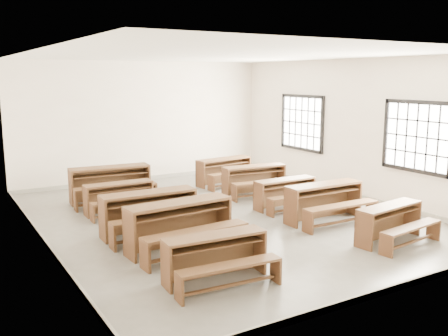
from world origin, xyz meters
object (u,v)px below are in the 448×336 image
desk_set_6 (325,200)px  desk_set_8 (255,178)px  desk_set_9 (225,169)px  desk_set_7 (286,191)px  desk_set_1 (181,222)px  desk_set_3 (120,196)px  desk_set_0 (216,255)px  desk_set_4 (111,181)px  desk_set_5 (391,221)px  desk_set_2 (150,210)px

desk_set_6 → desk_set_8: desk_set_6 is taller
desk_set_9 → desk_set_7: bearing=-98.6°
desk_set_1 → desk_set_3: desk_set_1 is taller
desk_set_0 → desk_set_7: size_ratio=1.07×
desk_set_1 → desk_set_9: 5.09m
desk_set_8 → desk_set_9: bearing=98.0°
desk_set_0 → desk_set_4: size_ratio=0.82×
desk_set_5 → desk_set_7: 2.69m
desk_set_7 → desk_set_8: 1.40m
desk_set_2 → desk_set_8: size_ratio=1.07×
desk_set_0 → desk_set_1: (0.13, 1.39, 0.08)m
desk_set_5 → desk_set_4: bearing=115.0°
desk_set_4 → desk_set_6: size_ratio=1.12×
desk_set_1 → desk_set_6: 3.16m
desk_set_5 → desk_set_7: desk_set_5 is taller
desk_set_7 → desk_set_1: bearing=-158.1°
desk_set_1 → desk_set_3: size_ratio=1.30×
desk_set_0 → desk_set_9: size_ratio=0.93×
desk_set_6 → desk_set_2: bearing=164.3°
desk_set_3 → desk_set_8: size_ratio=0.87×
desk_set_7 → desk_set_9: (0.10, 2.73, 0.03)m
desk_set_0 → desk_set_8: size_ratio=0.93×
desk_set_6 → desk_set_3: bearing=141.9°
desk_set_3 → desk_set_9: (3.31, 1.27, 0.03)m
desk_set_8 → desk_set_9: desk_set_8 is taller
desk_set_2 → desk_set_3: size_ratio=1.23×
desk_set_4 → desk_set_9: 3.16m
desk_set_0 → desk_set_1: bearing=88.4°
desk_set_1 → desk_set_4: bearing=86.0°
desk_set_7 → desk_set_8: (0.14, 1.39, 0.04)m
desk_set_1 → desk_set_2: bearing=93.2°
desk_set_0 → desk_set_4: (0.18, 5.09, 0.08)m
desk_set_8 → desk_set_7: bearing=-89.5°
desk_set_9 → desk_set_8: bearing=-94.8°
desk_set_8 → desk_set_0: bearing=-123.8°
desk_set_9 → desk_set_4: bearing=178.0°
desk_set_5 → desk_set_7: (-0.17, 2.69, -0.00)m
desk_set_4 → desk_set_6: desk_set_4 is taller
desk_set_6 → desk_set_7: bearing=93.5°
desk_set_3 → desk_set_7: (3.20, -1.45, 0.00)m
desk_set_4 → desk_set_6: 4.79m
desk_set_0 → desk_set_8: bearing=53.8°
desk_set_1 → desk_set_6: desk_set_1 is taller
desk_set_5 → desk_set_8: size_ratio=0.92×
desk_set_3 → desk_set_7: desk_set_7 is taller
desk_set_1 → desk_set_7: (3.10, 1.22, -0.10)m
desk_set_6 → desk_set_8: 2.56m
desk_set_1 → desk_set_8: bearing=35.7°
desk_set_3 → desk_set_8: bearing=-0.7°
desk_set_4 → desk_set_9: desk_set_4 is taller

